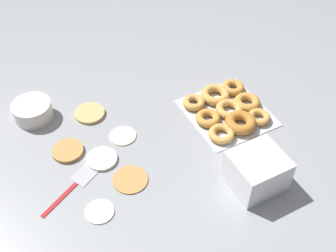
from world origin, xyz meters
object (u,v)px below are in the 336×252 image
object	(u,v)px
spatula	(83,176)
batter_bowl	(33,111)
pancake_4	(68,151)
pancake_5	(102,159)
donut_tray	(228,110)
pancake_3	(100,211)
pancake_0	(130,179)
pancake_2	(123,135)
pancake_1	(90,113)
container_stack	(257,171)

from	to	relation	value
spatula	batter_bowl	bearing A→B (deg)	72.06
pancake_4	pancake_5	xyz separation A→B (m)	(-0.09, -0.09, -0.00)
donut_tray	pancake_3	bearing A→B (deg)	107.25
pancake_0	donut_tray	size ratio (longest dim) A/B	0.38
pancake_5	donut_tray	size ratio (longest dim) A/B	0.35
pancake_2	spatula	xyz separation A→B (m)	(-0.10, 0.19, -0.00)
pancake_0	pancake_5	world-z (taller)	pancake_5
pancake_1	pancake_3	distance (m)	0.43
pancake_1	spatula	world-z (taller)	pancake_1
donut_tray	container_stack	xyz separation A→B (m)	(-0.31, 0.10, 0.04)
pancake_3	pancake_1	bearing A→B (deg)	-16.50
pancake_3	pancake_5	size ratio (longest dim) A/B	0.85
pancake_2	pancake_5	bearing A→B (deg)	122.58
pancake_1	pancake_4	world-z (taller)	same
spatula	pancake_2	bearing A→B (deg)	1.16
pancake_0	batter_bowl	world-z (taller)	batter_bowl
pancake_5	pancake_3	bearing A→B (deg)	156.54
pancake_3	pancake_4	xyz separation A→B (m)	(0.27, 0.01, 0.00)
pancake_2	batter_bowl	xyz separation A→B (m)	(0.24, 0.25, 0.03)
batter_bowl	donut_tray	bearing A→B (deg)	-116.22
batter_bowl	pancake_1	bearing A→B (deg)	-114.19
pancake_0	pancake_4	xyz separation A→B (m)	(0.21, 0.14, 0.00)
container_stack	pancake_4	bearing A→B (deg)	50.31
pancake_0	pancake_1	distance (m)	0.35
pancake_4	pancake_5	world-z (taller)	pancake_4
pancake_2	batter_bowl	world-z (taller)	batter_bowl
pancake_1	spatula	distance (m)	0.29
pancake_1	donut_tray	xyz separation A→B (m)	(-0.23, -0.46, 0.01)
pancake_0	pancake_5	bearing A→B (deg)	22.18
pancake_2	pancake_4	xyz separation A→B (m)	(0.02, 0.19, 0.00)
pancake_2	container_stack	world-z (taller)	container_stack
donut_tray	pancake_5	bearing A→B (deg)	89.11
pancake_3	spatula	world-z (taller)	pancake_3
pancake_0	batter_bowl	bearing A→B (deg)	24.33
donut_tray	pancake_2	bearing A→B (deg)	79.26
container_stack	spatula	size ratio (longest dim) A/B	0.62
container_stack	spatula	world-z (taller)	container_stack
pancake_1	spatula	bearing A→B (deg)	155.20
pancake_4	donut_tray	distance (m)	0.59
donut_tray	container_stack	size ratio (longest dim) A/B	1.87
pancake_2	container_stack	xyz separation A→B (m)	(-0.38, -0.29, 0.06)
pancake_2	pancake_3	world-z (taller)	same
pancake_1	pancake_3	size ratio (longest dim) A/B	1.25
pancake_1	batter_bowl	size ratio (longest dim) A/B	0.79
container_stack	pancake_5	bearing A→B (deg)	51.35
donut_tray	spatula	size ratio (longest dim) A/B	1.15
pancake_0	pancake_2	distance (m)	0.20
pancake_5	spatula	bearing A→B (deg)	115.36
pancake_3	batter_bowl	size ratio (longest dim) A/B	0.63
pancake_3	pancake_4	distance (m)	0.27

